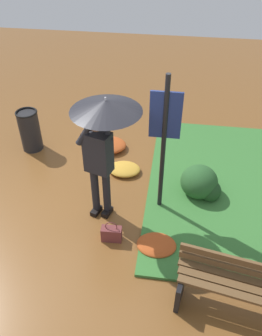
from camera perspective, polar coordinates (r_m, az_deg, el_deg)
name	(u,v)px	position (r m, az deg, el deg)	size (l,w,h in m)	color
ground_plane	(88,212)	(5.73, -7.03, -7.11)	(18.00, 18.00, 0.00)	brown
person_with_umbrella	(102,130)	(4.73, -4.69, 6.21)	(0.96, 0.96, 2.04)	black
info_sign_post	(164,132)	(4.90, 5.49, 5.95)	(0.44, 0.07, 2.30)	black
handbag	(112,234)	(5.22, -3.20, -10.66)	(0.31, 0.15, 0.37)	brown
park_bench	(236,286)	(4.54, 16.75, -17.95)	(1.40, 0.61, 0.75)	black
trash_bin	(30,130)	(7.10, -16.22, 5.94)	(0.42, 0.42, 0.83)	black
shrub_cluster	(201,183)	(5.91, 11.41, -2.49)	(0.68, 0.62, 0.56)	#285628
leaf_pile_near_person	(156,245)	(5.17, 4.19, -12.43)	(0.58, 0.46, 0.13)	#B74C1E
leaf_pile_by_bench	(124,169)	(6.40, -1.10, -0.17)	(0.59, 0.47, 0.13)	gold
leaf_pile_far_path	(107,145)	(7.01, -3.92, 3.82)	(0.77, 0.61, 0.17)	#B74C1E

